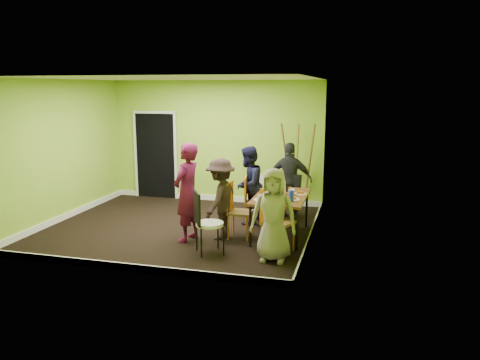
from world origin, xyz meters
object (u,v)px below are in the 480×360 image
object	(u,v)px
chair_bentwood	(205,220)
blue_bottle	(291,196)
thermos	(283,188)
person_left_near	(221,199)
orange_bottle	(279,190)
person_front_end	(274,215)
dining_table	(281,199)
chair_left_near	(236,207)
easel	(298,167)
person_back_end	(290,180)
chair_left_far	(251,199)
person_standing	(187,192)
person_left_far	(248,185)
chair_back_end	(291,187)
chair_front_end	(275,218)

from	to	relation	value
chair_bentwood	blue_bottle	size ratio (longest dim) A/B	5.48
thermos	person_left_near	world-z (taller)	person_left_near
chair_bentwood	person_left_near	distance (m)	0.83
chair_bentwood	orange_bottle	size ratio (longest dim) A/B	11.51
person_left_near	person_front_end	bearing A→B (deg)	60.68
dining_table	chair_left_near	distance (m)	0.81
easel	person_back_end	bearing A→B (deg)	-95.21
dining_table	chair_left_far	world-z (taller)	chair_left_far
easel	person_back_end	size ratio (longest dim) A/B	1.22
easel	person_front_end	world-z (taller)	easel
chair_left_near	thermos	bearing A→B (deg)	114.64
thermos	person_left_near	bearing A→B (deg)	-155.59
person_left_near	person_standing	bearing A→B (deg)	-56.83
chair_left_far	thermos	distance (m)	0.85
chair_bentwood	dining_table	bearing A→B (deg)	108.10
chair_left_far	easel	bearing A→B (deg)	146.52
blue_bottle	orange_bottle	xyz separation A→B (m)	(-0.32, 0.60, -0.05)
orange_bottle	person_front_end	bearing A→B (deg)	-83.11
person_standing	person_back_end	size ratio (longest dim) A/B	1.11
dining_table	thermos	size ratio (longest dim) A/B	6.14
chair_left_far	person_left_near	xyz separation A→B (m)	(-0.35, -0.86, 0.17)
person_left_near	chair_bentwood	bearing A→B (deg)	6.92
person_left_far	person_left_near	size ratio (longest dim) A/B	1.06
chair_back_end	easel	size ratio (longest dim) A/B	0.48
thermos	person_front_end	size ratio (longest dim) A/B	0.17
chair_bentwood	person_back_end	xyz separation A→B (m)	(0.97, 2.53, 0.20)
blue_bottle	person_left_far	size ratio (longest dim) A/B	0.12
easel	person_standing	size ratio (longest dim) A/B	1.10
person_left_near	orange_bottle	bearing A→B (deg)	130.69
blue_bottle	person_standing	size ratio (longest dim) A/B	0.11
person_back_end	person_front_end	size ratio (longest dim) A/B	1.06
person_back_end	dining_table	bearing A→B (deg)	87.22
easel	thermos	xyz separation A→B (m)	(0.01, -1.95, -0.06)
person_front_end	blue_bottle	bearing A→B (deg)	78.86
chair_back_end	blue_bottle	bearing A→B (deg)	114.97
chair_back_end	person_left_near	world-z (taller)	person_left_near
person_standing	person_front_end	xyz separation A→B (m)	(1.62, -0.58, -0.13)
person_standing	person_left_near	xyz separation A→B (m)	(0.53, 0.25, -0.14)
easel	person_back_end	xyz separation A→B (m)	(-0.06, -0.70, -0.16)
dining_table	chair_back_end	bearing A→B (deg)	90.26
chair_left_near	chair_front_end	size ratio (longest dim) A/B	0.94
person_left_near	person_left_far	bearing A→B (deg)	175.13
orange_bottle	person_left_near	distance (m)	1.10
thermos	person_front_end	distance (m)	1.31
chair_left_far	person_front_end	distance (m)	1.85
chair_bentwood	person_back_end	size ratio (longest dim) A/B	0.67
orange_bottle	person_back_end	bearing A→B (deg)	88.21
blue_bottle	person_front_end	bearing A→B (deg)	-100.24
chair_back_end	orange_bottle	bearing A→B (deg)	102.20
person_left_far	person_front_end	size ratio (longest dim) A/B	1.05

